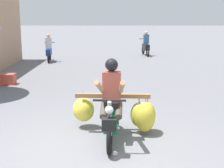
{
  "coord_description": "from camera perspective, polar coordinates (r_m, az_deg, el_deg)",
  "views": [
    {
      "loc": [
        0.39,
        -5.36,
        2.39
      ],
      "look_at": [
        0.31,
        1.55,
        0.9
      ],
      "focal_mm": 52.82,
      "sensor_mm": 36.0,
      "label": 1
    }
  ],
  "objects": [
    {
      "name": "motorbike_distant_ahead_left",
      "position": [
        16.76,
        -10.87,
        5.72
      ],
      "size": [
        0.5,
        1.62,
        1.4
      ],
      "color": "black",
      "rests_on": "ground"
    },
    {
      "name": "produce_crate",
      "position": [
        11.83,
        -17.77,
        0.82
      ],
      "size": [
        0.56,
        0.4,
        0.36
      ],
      "primitive_type": "cube",
      "color": "#CC4C38",
      "rests_on": "ground"
    },
    {
      "name": "motorbike_main_loaded",
      "position": [
        6.51,
        1.17,
        -4.6
      ],
      "size": [
        1.79,
        1.9,
        1.58
      ],
      "color": "black",
      "rests_on": "ground"
    },
    {
      "name": "motorbike_distant_ahead_right",
      "position": [
        18.96,
        5.87,
        6.6
      ],
      "size": [
        0.53,
        1.61,
        1.4
      ],
      "color": "black",
      "rests_on": "ground"
    },
    {
      "name": "ground_plane",
      "position": [
        5.88,
        -3.28,
        -11.83
      ],
      "size": [
        120.0,
        120.0,
        0.0
      ],
      "primitive_type": "plane",
      "color": "slate"
    }
  ]
}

